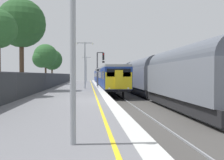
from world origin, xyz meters
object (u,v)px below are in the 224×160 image
at_px(freight_train_adjacent_track, 143,75).
at_px(signal_gantry, 99,65).
at_px(platform_lamp_near, 73,1).
at_px(platform_lamp_far, 86,67).
at_px(speed_limit_sign, 98,75).
at_px(platform_lamp_mid, 85,61).
at_px(background_tree_centre, 44,57).
at_px(commuter_train_at_platform, 105,77).
at_px(background_tree_left, 53,60).
at_px(background_tree_back, 21,24).

bearing_deg(freight_train_adjacent_track, signal_gantry, 148.75).
distance_m(signal_gantry, platform_lamp_near, 30.36).
distance_m(freight_train_adjacent_track, signal_gantry, 6.56).
xyz_separation_m(freight_train_adjacent_track, platform_lamp_far, (-7.40, 21.89, 1.65)).
height_order(speed_limit_sign, platform_lamp_mid, platform_lamp_mid).
relative_size(freight_train_adjacent_track, platform_lamp_far, 8.26).
xyz_separation_m(platform_lamp_mid, background_tree_centre, (-6.78, 13.23, 1.33)).
bearing_deg(background_tree_centre, platform_lamp_mid, -62.85).
bearing_deg(commuter_train_at_platform, background_tree_centre, -163.23).
bearing_deg(platform_lamp_far, background_tree_left, 175.08).
bearing_deg(commuter_train_at_platform, platform_lamp_near, -94.76).
relative_size(commuter_train_at_platform, background_tree_left, 6.22).
distance_m(commuter_train_at_platform, background_tree_centre, 11.12).
bearing_deg(platform_lamp_near, background_tree_left, 98.10).
height_order(signal_gantry, platform_lamp_near, platform_lamp_near).
distance_m(platform_lamp_near, platform_lamp_far, 48.87).
xyz_separation_m(freight_train_adjacent_track, background_tree_centre, (-14.18, 10.68, 3.01)).
bearing_deg(platform_lamp_near, speed_limit_sign, 86.52).
bearing_deg(signal_gantry, commuter_train_at_platform, 82.01).
relative_size(signal_gantry, background_tree_left, 0.69).
bearing_deg(background_tree_centre, commuter_train_at_platform, 16.77).
distance_m(signal_gantry, platform_lamp_mid, 6.17).
xyz_separation_m(commuter_train_at_platform, platform_lamp_far, (-3.39, 8.14, 1.91)).
bearing_deg(commuter_train_at_platform, signal_gantry, -97.99).
bearing_deg(signal_gantry, platform_lamp_near, -93.64).
bearing_deg(speed_limit_sign, background_tree_centre, 124.28).
distance_m(commuter_train_at_platform, platform_lamp_mid, 16.75).
distance_m(commuter_train_at_platform, platform_lamp_near, 40.92).
distance_m(commuter_train_at_platform, signal_gantry, 10.67).
distance_m(speed_limit_sign, background_tree_left, 25.70).
distance_m(platform_lamp_near, platform_lamp_mid, 24.43).
xyz_separation_m(background_tree_left, background_tree_centre, (0.25, -11.81, -0.09)).
bearing_deg(background_tree_centre, background_tree_left, 91.23).
bearing_deg(platform_lamp_near, freight_train_adjacent_track, 74.67).
relative_size(freight_train_adjacent_track, platform_lamp_near, 7.79).
relative_size(platform_lamp_near, platform_lamp_far, 1.06).
xyz_separation_m(freight_train_adjacent_track, background_tree_back, (-13.54, -6.73, 5.02)).
distance_m(platform_lamp_mid, background_tree_back, 8.15).
relative_size(freight_train_adjacent_track, speed_limit_sign, 17.93).
height_order(freight_train_adjacent_track, background_tree_centre, background_tree_centre).
bearing_deg(background_tree_centre, speed_limit_sign, -55.72).
relative_size(signal_gantry, background_tree_back, 0.53).
height_order(speed_limit_sign, background_tree_left, background_tree_left).
relative_size(platform_lamp_near, platform_lamp_mid, 1.05).
height_order(background_tree_left, background_tree_centre, background_tree_left).
bearing_deg(signal_gantry, platform_lamp_far, 95.92).
xyz_separation_m(speed_limit_sign, background_tree_centre, (-8.33, 12.22, 2.96)).
xyz_separation_m(signal_gantry, platform_lamp_mid, (-1.93, -5.86, 0.22)).
relative_size(freight_train_adjacent_track, signal_gantry, 9.28).
bearing_deg(signal_gantry, background_tree_back, -128.75).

